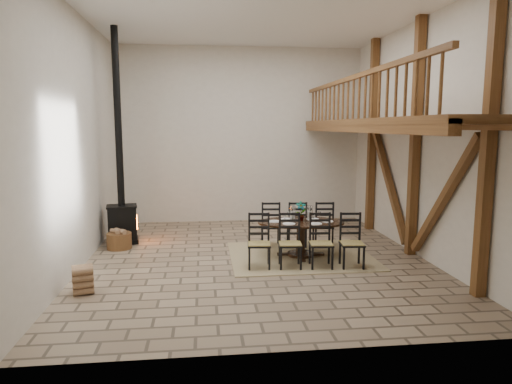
{
  "coord_description": "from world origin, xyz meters",
  "views": [
    {
      "loc": [
        -1.07,
        -9.22,
        2.76
      ],
      "look_at": [
        0.04,
        0.4,
        1.36
      ],
      "focal_mm": 32.0,
      "sensor_mm": 36.0,
      "label": 1
    }
  ],
  "objects": [
    {
      "name": "room_shell",
      "position": [
        1.19,
        0.0,
        3.01
      ],
      "size": [
        7.02,
        8.02,
        5.01
      ],
      "color": "beige",
      "rests_on": "ground"
    },
    {
      "name": "log_basket",
      "position": [
        -3.01,
        1.18,
        0.2
      ],
      "size": [
        0.55,
        0.55,
        0.46
      ],
      "rotation": [
        0.0,
        0.0,
        -0.29
      ],
      "color": "brown",
      "rests_on": "ground"
    },
    {
      "name": "wood_stove",
      "position": [
        -3.01,
        1.7,
        1.11
      ],
      "size": [
        0.79,
        0.65,
        5.0
      ],
      "rotation": [
        0.0,
        0.0,
        0.17
      ],
      "color": "black",
      "rests_on": "ground"
    },
    {
      "name": "log_stack",
      "position": [
        -3.1,
        -1.63,
        0.23
      ],
      "size": [
        0.41,
        0.42,
        0.46
      ],
      "rotation": [
        0.0,
        0.0,
        0.27
      ],
      "color": "#A27A5A",
      "rests_on": "ground"
    },
    {
      "name": "rug",
      "position": [
        0.96,
        0.09,
        0.01
      ],
      "size": [
        3.0,
        2.5,
        0.02
      ],
      "primitive_type": "cube",
      "color": "tan",
      "rests_on": "ground"
    },
    {
      "name": "ground",
      "position": [
        0.0,
        0.0,
        0.0
      ],
      "size": [
        8.0,
        8.0,
        0.0
      ],
      "primitive_type": "plane",
      "color": "gray",
      "rests_on": "ground"
    },
    {
      "name": "dining_table",
      "position": [
        0.96,
        0.0,
        0.39
      ],
      "size": [
        2.3,
        2.22,
        1.18
      ],
      "rotation": [
        0.0,
        0.0,
        -0.1
      ],
      "color": "black",
      "rests_on": "ground"
    }
  ]
}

